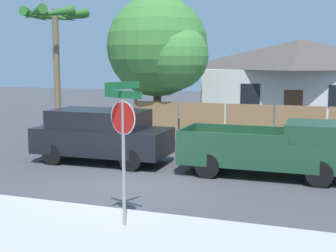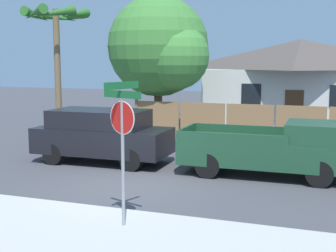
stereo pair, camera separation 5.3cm
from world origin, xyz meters
The scene contains 9 objects.
ground_plane centered at (0.00, 0.00, 0.00)m, with size 80.00×80.00×0.00m, color #47474C.
sidewalk_strip centered at (0.00, -3.60, 0.00)m, with size 36.00×3.20×0.01m.
wooden_fence centered at (3.05, 8.78, 0.78)m, with size 13.09×0.12×1.65m.
house centered at (3.54, 15.63, 2.39)m, with size 10.31×7.04×4.62m.
oak_tree centered at (-2.56, 9.83, 4.03)m, with size 5.14×4.90×6.59m.
palm_tree centered at (-6.33, 6.60, 4.98)m, with size 2.84×3.06×5.79m.
red_suv centered at (-1.92, 2.37, 0.97)m, with size 4.57×1.99×1.80m.
orange_pickup centered at (3.79, 2.37, 0.83)m, with size 5.08×2.02×1.67m.
stop_sign centered at (1.40, -3.00, 2.05)m, with size 0.99×0.89×3.01m.
Camera 1 is at (5.42, -11.58, 3.42)m, focal length 50.00 mm.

